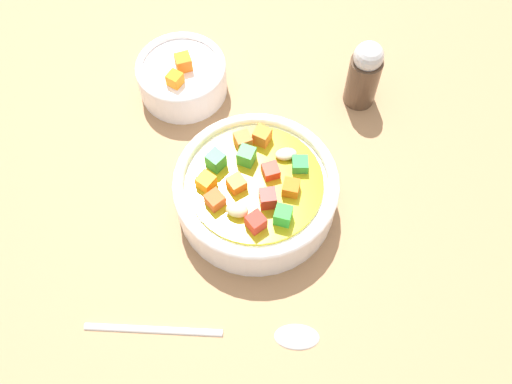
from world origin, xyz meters
TOP-DOWN VIEW (x-y plane):
  - ground_plane at (0.00, 0.00)cm, footprint 140.00×140.00cm
  - soup_bowl_main at (-0.00, 0.01)cm, footprint 15.51×15.51cm
  - spoon at (-13.07, -0.30)cm, footprint 3.08×20.82cm
  - side_bowl_small at (13.06, 9.64)cm, footprint 9.55×9.55cm
  - pepper_shaker at (14.28, -9.47)cm, footprint 3.40×3.40cm

SIDE VIEW (x-z plane):
  - ground_plane at x=0.00cm, z-range -2.00..0.00cm
  - spoon at x=-13.07cm, z-range -0.05..0.90cm
  - side_bowl_small at x=13.06cm, z-range -0.41..4.81cm
  - soup_bowl_main at x=0.00cm, z-range -0.40..5.63cm
  - pepper_shaker at x=14.28cm, z-range -0.05..8.23cm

